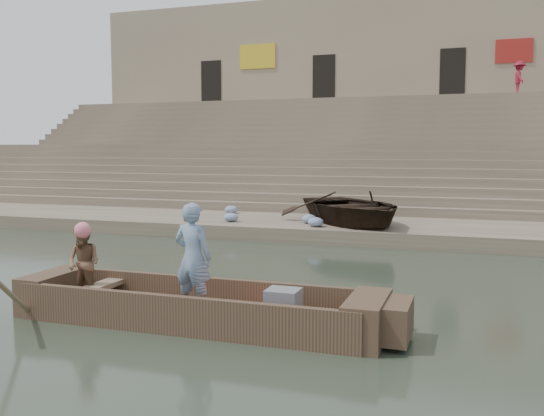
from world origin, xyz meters
The scene contains 14 objects.
ground centered at (0.00, 0.00, 0.00)m, with size 120.00×120.00×0.00m, color #2D3729.
lower_landing centered at (0.00, 8.00, 0.20)m, with size 32.00×4.00×0.40m, color gray.
mid_landing centered at (0.00, 15.50, 1.40)m, with size 32.00×3.00×2.80m, color gray.
upper_landing centered at (0.00, 22.50, 2.60)m, with size 32.00×3.00×5.20m, color gray.
ghat_steps centered at (0.00, 17.19, 1.80)m, with size 32.00×11.00×5.20m.
building_wall centered at (0.00, 26.50, 5.60)m, with size 32.00×5.07×11.20m.
main_rowboat centered at (2.44, -1.69, 0.11)m, with size 5.00×1.30×0.22m, color brown.
rowboat_trim centered at (2.65, -1.70, 0.31)m, with size 6.04×2.63×1.83m.
standing_man centered at (2.48, -1.85, 1.02)m, with size 0.59×0.38×1.60m, color navy.
rowing_man centered at (0.53, -1.75, 0.80)m, with size 0.56×0.44×1.16m, color #246D41.
television centered at (3.79, -1.69, 0.42)m, with size 0.46×0.42×0.40m.
beached_rowboat centered at (2.90, 7.72, 0.88)m, with size 3.33×4.67×0.97m, color #2D2116.
pedestrian centered at (8.21, 22.23, 6.02)m, with size 1.06×0.61×1.64m, color maroon.
cloth_bundles centered at (0.41, 7.56, 0.53)m, with size 4.05×2.89×0.26m.
Camera 1 is at (6.31, -9.56, 2.59)m, focal length 39.45 mm.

